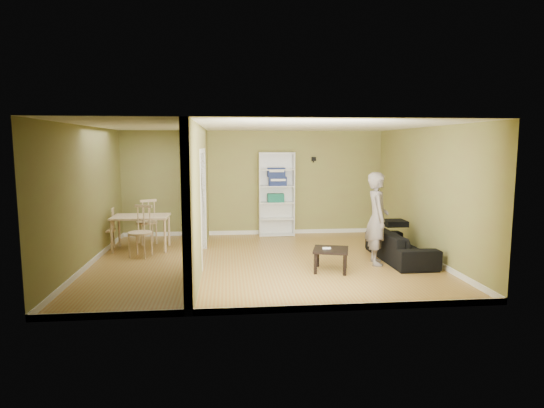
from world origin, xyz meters
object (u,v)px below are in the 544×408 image
at_px(chair_left, 106,229).
at_px(coffee_table, 331,252).
at_px(person, 377,211).
at_px(dining_table, 141,219).
at_px(bookshelf, 276,194).
at_px(sofa, 400,241).
at_px(chair_near, 140,231).
at_px(chair_far, 147,221).

bearing_deg(chair_left, coffee_table, 57.50).
bearing_deg(person, chair_left, 80.13).
xyz_separation_m(person, coffee_table, (-0.97, -0.41, -0.68)).
relative_size(person, coffee_table, 3.37).
bearing_deg(dining_table, coffee_table, -29.29).
distance_m(bookshelf, dining_table, 3.37).
height_order(coffee_table, dining_table, dining_table).
bearing_deg(bookshelf, dining_table, -156.78).
height_order(sofa, person, person).
height_order(coffee_table, chair_near, chair_near).
relative_size(chair_near, chair_far, 1.00).
bearing_deg(sofa, dining_table, 73.57).
bearing_deg(sofa, chair_near, 80.39).
bearing_deg(chair_left, bookshelf, 101.16).
xyz_separation_m(sofa, coffee_table, (-1.54, -0.65, -0.03)).
bearing_deg(bookshelf, coffee_table, -79.68).
xyz_separation_m(dining_table, chair_near, (0.10, -0.66, -0.14)).
distance_m(person, coffee_table, 1.26).
height_order(bookshelf, coffee_table, bookshelf).
bearing_deg(bookshelf, sofa, -51.80).
height_order(sofa, bookshelf, bookshelf).
xyz_separation_m(sofa, chair_near, (-5.13, 0.75, 0.15)).
xyz_separation_m(dining_table, chair_left, (-0.76, 0.08, -0.21)).
bearing_deg(person, chair_near, 85.58).
xyz_separation_m(sofa, dining_table, (-5.23, 1.42, 0.29)).
distance_m(person, dining_table, 4.96).
xyz_separation_m(chair_left, chair_near, (0.86, -0.74, 0.07)).
xyz_separation_m(sofa, bookshelf, (-2.15, 2.74, 0.66)).
bearing_deg(chair_far, person, 130.32).
height_order(dining_table, chair_near, chair_near).
relative_size(dining_table, chair_left, 1.31).
xyz_separation_m(sofa, chair_far, (-5.21, 2.06, 0.14)).
distance_m(bookshelf, chair_left, 4.08).
distance_m(chair_near, chair_far, 1.30).
distance_m(sofa, coffee_table, 1.67).
bearing_deg(coffee_table, person, 22.81).
height_order(dining_table, chair_left, chair_left).
bearing_deg(sofa, coffee_table, 111.67).
xyz_separation_m(coffee_table, chair_left, (-4.45, 2.15, 0.11)).
distance_m(chair_left, chair_near, 1.14).
bearing_deg(chair_near, chair_far, 110.21).
xyz_separation_m(bookshelf, chair_near, (-2.97, -1.98, -0.52)).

